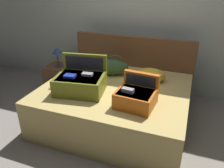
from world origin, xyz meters
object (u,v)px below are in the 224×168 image
object	(u,v)px
table_lamp	(57,52)
hard_case_large	(81,82)
pillow_near_headboard	(151,75)
hard_case_medium	(136,96)
nightstand	(60,79)
bed	(115,105)
duffel_bag	(110,67)

from	to	relation	value
table_lamp	hard_case_large	bearing A→B (deg)	-43.35
hard_case_large	pillow_near_headboard	size ratio (longest dim) A/B	1.65
hard_case_medium	pillow_near_headboard	bearing A→B (deg)	92.72
nightstand	hard_case_medium	bearing A→B (deg)	-29.29
nightstand	table_lamp	bearing A→B (deg)	90.00
hard_case_large	table_lamp	bearing A→B (deg)	127.16
bed	hard_case_medium	distance (m)	0.64
table_lamp	pillow_near_headboard	bearing A→B (deg)	-6.94
nightstand	table_lamp	distance (m)	0.50
nightstand	hard_case_large	bearing A→B (deg)	-43.35
pillow_near_headboard	nightstand	size ratio (longest dim) A/B	0.83
hard_case_large	pillow_near_headboard	distance (m)	0.98
hard_case_medium	pillow_near_headboard	world-z (taller)	hard_case_medium
hard_case_medium	nightstand	world-z (taller)	hard_case_medium
duffel_bag	nightstand	world-z (taller)	duffel_bag
pillow_near_headboard	table_lamp	bearing A→B (deg)	173.06
hard_case_large	hard_case_medium	world-z (taller)	hard_case_large
pillow_near_headboard	hard_case_large	bearing A→B (deg)	-141.39
pillow_near_headboard	table_lamp	xyz separation A→B (m)	(-1.62, 0.20, 0.10)
bed	hard_case_large	size ratio (longest dim) A/B	2.88
hard_case_large	table_lamp	xyz separation A→B (m)	(-0.86, 0.81, 0.06)
bed	duffel_bag	xyz separation A→B (m)	(-0.21, 0.37, 0.40)
pillow_near_headboard	table_lamp	distance (m)	1.64
hard_case_large	table_lamp	size ratio (longest dim) A/B	1.93
hard_case_large	duffel_bag	xyz separation A→B (m)	(0.16, 0.63, -0.01)
table_lamp	hard_case_medium	bearing A→B (deg)	-29.29
pillow_near_headboard	nightstand	world-z (taller)	pillow_near_headboard
hard_case_large	duffel_bag	world-z (taller)	hard_case_large
bed	table_lamp	size ratio (longest dim) A/B	5.56
bed	hard_case_large	world-z (taller)	hard_case_large
nightstand	duffel_bag	bearing A→B (deg)	-9.82
hard_case_medium	pillow_near_headboard	size ratio (longest dim) A/B	1.12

